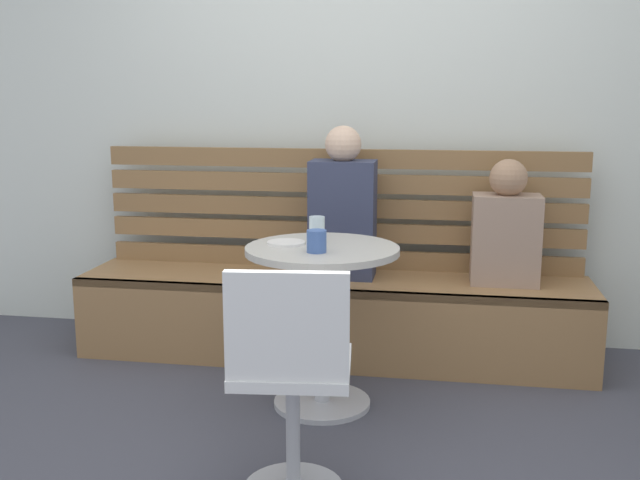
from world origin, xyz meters
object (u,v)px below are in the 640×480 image
at_px(cup_mug_blue, 317,241).
at_px(booth_bench, 332,317).
at_px(cup_glass_tall, 317,230).
at_px(plate_small, 286,243).
at_px(person_child_left, 506,229).
at_px(white_chair, 291,375).
at_px(person_adult, 343,210).
at_px(cafe_table, 322,295).

bearing_deg(cup_mug_blue, booth_bench, 93.66).
height_order(cup_glass_tall, plate_small, cup_glass_tall).
xyz_separation_m(booth_bench, cup_glass_tall, (0.02, -0.56, 0.58)).
height_order(person_child_left, plate_small, person_child_left).
bearing_deg(white_chair, person_adult, 91.17).
height_order(cafe_table, person_adult, person_adult).
bearing_deg(cafe_table, person_child_left, 38.74).
relative_size(person_adult, person_child_left, 1.25).
distance_m(booth_bench, plate_small, 0.81).
bearing_deg(cup_glass_tall, white_chair, -85.84).
relative_size(cafe_table, white_chair, 0.87).
relative_size(white_chair, person_child_left, 1.33).
xyz_separation_m(cafe_table, plate_small, (-0.17, 0.03, 0.23)).
bearing_deg(person_adult, cafe_table, -89.78).
bearing_deg(white_chair, cafe_table, 91.95).
height_order(white_chair, plate_small, white_chair).
distance_m(white_chair, person_adult, 1.53).
distance_m(white_chair, cup_glass_tall, 0.95).
xyz_separation_m(cup_mug_blue, cup_glass_tall, (-0.03, 0.19, 0.01)).
distance_m(person_adult, cup_mug_blue, 0.79).
height_order(booth_bench, cafe_table, cafe_table).
bearing_deg(booth_bench, white_chair, -86.82).
bearing_deg(cup_mug_blue, plate_small, 138.35).
relative_size(booth_bench, cup_mug_blue, 28.42).
distance_m(cafe_table, plate_small, 0.28).
height_order(white_chair, cup_glass_tall, cup_glass_tall).
distance_m(booth_bench, cup_glass_tall, 0.80).
distance_m(booth_bench, white_chair, 1.47).
height_order(white_chair, person_adult, person_adult).
relative_size(cafe_table, plate_small, 4.35).
bearing_deg(person_adult, cup_glass_tall, -93.31).
height_order(cafe_table, white_chair, white_chair).
bearing_deg(person_adult, white_chair, -88.83).
distance_m(cafe_table, white_chair, 0.82).
bearing_deg(plate_small, person_child_left, 32.62).
relative_size(white_chair, plate_small, 5.00).
bearing_deg(plate_small, white_chair, -76.91).
bearing_deg(booth_bench, cup_glass_tall, -88.37).
distance_m(cafe_table, cup_glass_tall, 0.29).
xyz_separation_m(cup_glass_tall, plate_small, (-0.13, -0.05, -0.05)).
distance_m(cafe_table, person_adult, 0.73).
distance_m(booth_bench, person_child_left, 1.02).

